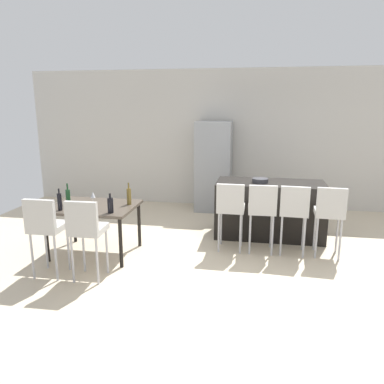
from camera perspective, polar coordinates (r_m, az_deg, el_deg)
ground_plane at (r=5.50m, az=8.78°, el=-10.01°), size 10.00×10.00×0.00m
back_wall at (r=8.02m, az=9.71°, el=8.00°), size 10.00×0.12×2.90m
kitchen_island at (r=6.33m, az=11.84°, el=-2.60°), size 1.76×0.80×0.92m
bar_chair_left at (r=5.51m, az=5.98°, el=-2.15°), size 0.40×0.40×1.05m
bar_chair_middle at (r=5.50m, az=10.76°, el=-2.35°), size 0.41×0.41×1.05m
bar_chair_right at (r=5.53m, az=15.48°, el=-2.53°), size 0.43×0.43×1.05m
bar_chair_far at (r=5.60m, az=20.48°, el=-2.70°), size 0.42×0.42×1.05m
dining_table at (r=5.56m, az=-14.87°, el=-2.72°), size 1.21×0.92×0.74m
dining_chair_near at (r=4.99m, az=-21.67°, el=-4.71°), size 0.40×0.40×1.05m
dining_chair_far at (r=4.73m, az=-16.02°, el=-5.23°), size 0.41×0.41×1.05m
wine_bottle_near at (r=5.69m, az=-18.57°, el=-0.67°), size 0.06×0.06×0.31m
wine_bottle_end at (r=5.09m, az=-12.47°, el=-1.99°), size 0.08×0.08×0.27m
wine_bottle_inner at (r=5.40m, az=-19.74°, el=-1.40°), size 0.06×0.06×0.31m
wine_bottle_far at (r=5.46m, az=-9.70°, el=-0.62°), size 0.06×0.06×0.32m
wine_glass_left at (r=5.64m, az=-15.04°, el=-0.45°), size 0.07×0.07×0.17m
refrigerator at (r=7.70m, az=3.36°, el=3.98°), size 0.72×0.68×1.84m
fruit_bowl at (r=6.15m, az=10.48°, el=1.75°), size 0.26×0.26×0.07m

